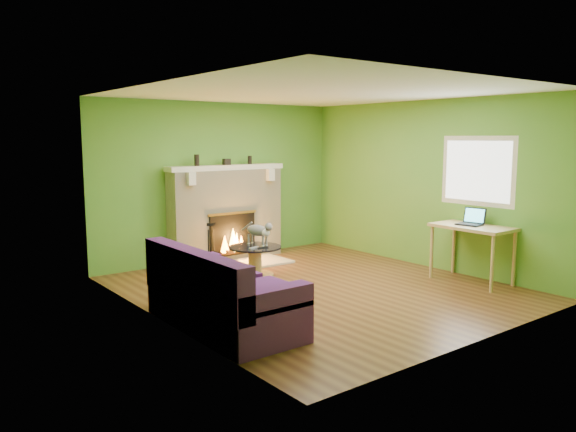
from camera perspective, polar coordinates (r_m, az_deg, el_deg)
name	(u,v)px	position (r m, az deg, el deg)	size (l,w,h in m)	color
floor	(317,288)	(7.66, 2.99, -7.35)	(5.00, 5.00, 0.00)	#572C19
ceiling	(319,93)	(7.42, 3.14, 12.42)	(5.00, 5.00, 0.00)	white
wall_back	(220,181)	(9.46, -6.89, 3.52)	(5.00, 5.00, 0.00)	#509530
wall_front	(486,213)	(5.78, 19.45, 0.33)	(5.00, 5.00, 0.00)	#509530
wall_left	(160,205)	(6.21, -12.89, 1.08)	(5.00, 5.00, 0.00)	#509530
wall_right	(427,184)	(9.05, 13.93, 3.15)	(5.00, 5.00, 0.00)	#509530
window_frame	(478,171)	(8.50, 18.71, 4.36)	(1.20, 1.20, 0.00)	silver
window_pane	(477,171)	(8.49, 18.68, 4.36)	(1.06, 1.06, 0.00)	white
fireplace	(227,214)	(9.35, -6.26, 0.23)	(2.10, 0.46, 1.58)	beige
hearth	(244,264)	(9.06, -4.48, -4.87)	(1.50, 0.75, 0.03)	beige
mantel	(227,167)	(9.27, -6.27, 4.93)	(2.10, 0.28, 0.08)	silver
sofa	(219,297)	(6.10, -7.04, -8.12)	(0.89, 1.95, 0.88)	#561B68
coffee_table	(255,259)	(8.29, -3.38, -4.36)	(0.78, 0.78, 0.44)	tan
desk	(473,232)	(8.26, 18.26, -1.59)	(0.63, 1.09, 0.81)	tan
cat	(257,233)	(8.31, -3.14, -1.75)	(0.21, 0.58, 0.36)	slate
remote_silver	(254,248)	(8.10, -3.49, -3.24)	(0.17, 0.04, 0.02)	gray
remote_black	(263,247)	(8.12, -2.55, -3.21)	(0.16, 0.04, 0.02)	black
laptop	(469,217)	(8.24, 17.96, -0.07)	(0.28, 0.32, 0.24)	black
fire_tools	(212,244)	(8.85, -7.77, -2.86)	(0.18, 0.18, 0.68)	black
mantel_vase_left	(197,160)	(9.02, -9.26, 5.62)	(0.08, 0.08, 0.18)	black
mantel_vase_right	(250,160)	(9.54, -3.91, 5.70)	(0.07, 0.07, 0.14)	black
mantel_box	(227,162)	(9.30, -6.25, 5.49)	(0.12, 0.08, 0.10)	black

